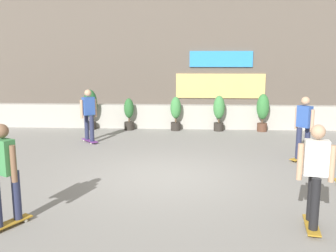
# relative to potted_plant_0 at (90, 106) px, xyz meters

# --- Properties ---
(ground_plane) EXTENTS (48.00, 48.00, 0.00)m
(ground_plane) POSITION_rel_potted_plant_0_xyz_m (3.14, -5.55, -0.87)
(ground_plane) COLOR gray
(planter_wall) EXTENTS (18.00, 0.40, 0.90)m
(planter_wall) POSITION_rel_potted_plant_0_xyz_m (3.14, 0.45, -0.42)
(planter_wall) COLOR #B2ADA3
(planter_wall) RESTS_ON ground
(building_backdrop) EXTENTS (20.00, 2.08, 6.50)m
(building_backdrop) POSITION_rel_potted_plant_0_xyz_m (3.14, 4.45, 2.37)
(building_backdrop) COLOR #60564C
(building_backdrop) RESTS_ON ground
(potted_plant_0) EXTENTS (0.51, 0.51, 1.50)m
(potted_plant_0) POSITION_rel_potted_plant_0_xyz_m (0.00, 0.00, 0.00)
(potted_plant_0) COLOR #2D2823
(potted_plant_0) RESTS_ON ground
(potted_plant_1) EXTENTS (0.36, 0.36, 1.19)m
(potted_plant_1) POSITION_rel_potted_plant_0_xyz_m (1.45, -0.00, -0.25)
(potted_plant_1) COLOR #2D2823
(potted_plant_1) RESTS_ON ground
(potted_plant_2) EXTENTS (0.39, 0.39, 1.25)m
(potted_plant_2) POSITION_rel_potted_plant_0_xyz_m (3.19, 0.00, -0.19)
(potted_plant_2) COLOR #2D2823
(potted_plant_2) RESTS_ON ground
(potted_plant_3) EXTENTS (0.42, 0.42, 1.31)m
(potted_plant_3) POSITION_rel_potted_plant_0_xyz_m (4.79, 0.00, -0.15)
(potted_plant_3) COLOR #2D2823
(potted_plant_3) RESTS_ON ground
(potted_plant_4) EXTENTS (0.45, 0.45, 1.38)m
(potted_plant_4) POSITION_rel_potted_plant_0_xyz_m (6.37, -0.00, -0.09)
(potted_plant_4) COLOR brown
(potted_plant_4) RESTS_ON ground
(skater_foreground) EXTENTS (0.56, 0.80, 1.70)m
(skater_foreground) POSITION_rel_potted_plant_0_xyz_m (0.81, -8.38, 0.07)
(skater_foreground) COLOR #BF8C26
(skater_foreground) RESTS_ON ground
(skater_by_wall_left) EXTENTS (0.67, 0.74, 1.70)m
(skater_by_wall_left) POSITION_rel_potted_plant_0_xyz_m (0.52, -2.20, 0.07)
(skater_by_wall_left) COLOR #72338C
(skater_by_wall_left) RESTS_ON ground
(skater_by_wall_right) EXTENTS (0.75, 0.65, 1.70)m
(skater_by_wall_right) POSITION_rel_potted_plant_0_xyz_m (6.70, -3.99, 0.07)
(skater_by_wall_right) COLOR #BF8C26
(skater_by_wall_right) RESTS_ON ground
(skater_mid_plaza) EXTENTS (0.55, 0.82, 1.70)m
(skater_mid_plaza) POSITION_rel_potted_plant_0_xyz_m (5.67, -8.16, 0.07)
(skater_mid_plaza) COLOR #BF8C26
(skater_mid_plaza) RESTS_ON ground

